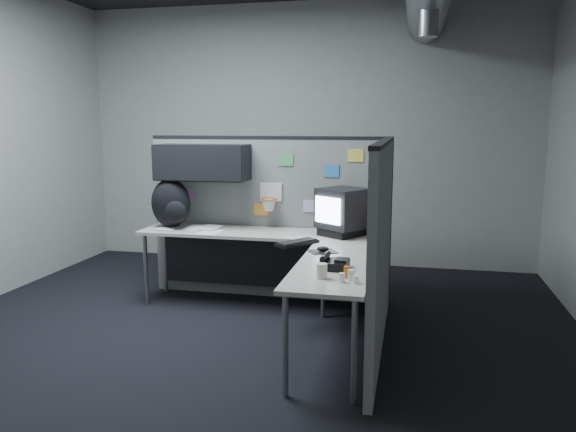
% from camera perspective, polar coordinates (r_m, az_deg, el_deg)
% --- Properties ---
extents(room, '(5.62, 5.62, 3.22)m').
position_cam_1_polar(room, '(4.18, 2.11, 14.07)').
color(room, black).
rests_on(room, ground).
extents(partition_back, '(2.44, 0.42, 1.63)m').
position_cam_1_polar(partition_back, '(5.61, -3.83, 1.63)').
color(partition_back, slate).
rests_on(partition_back, ground).
extents(partition_right, '(0.07, 2.23, 1.63)m').
position_cam_1_polar(partition_right, '(4.42, 9.47, -2.95)').
color(partition_right, slate).
rests_on(partition_right, ground).
extents(desk, '(2.31, 2.11, 0.73)m').
position_cam_1_polar(desk, '(5.07, -1.12, -3.60)').
color(desk, '#B5AFA3').
rests_on(desk, ground).
extents(monitor, '(0.53, 0.53, 0.44)m').
position_cam_1_polar(monitor, '(5.18, 5.59, 0.48)').
color(monitor, black).
rests_on(monitor, desk).
extents(keyboard, '(0.35, 0.41, 0.04)m').
position_cam_1_polar(keyboard, '(4.79, 0.93, -2.73)').
color(keyboard, black).
rests_on(keyboard, desk).
extents(mouse, '(0.27, 0.26, 0.05)m').
position_cam_1_polar(mouse, '(4.53, 3.56, -3.47)').
color(mouse, black).
rests_on(mouse, desk).
extents(phone, '(0.21, 0.23, 0.10)m').
position_cam_1_polar(phone, '(4.03, 4.64, -4.80)').
color(phone, black).
rests_on(phone, desk).
extents(bottles, '(0.14, 0.16, 0.08)m').
position_cam_1_polar(bottles, '(3.74, 6.16, -6.02)').
color(bottles, silver).
rests_on(bottles, desk).
extents(cup, '(0.08, 0.08, 0.10)m').
position_cam_1_polar(cup, '(3.77, 3.47, -5.59)').
color(cup, beige).
rests_on(cup, desk).
extents(papers, '(0.69, 0.50, 0.01)m').
position_cam_1_polar(papers, '(5.56, -9.33, -1.28)').
color(papers, white).
rests_on(papers, desk).
extents(backpack, '(0.47, 0.42, 0.49)m').
position_cam_1_polar(backpack, '(5.65, -11.78, 1.21)').
color(backpack, black).
rests_on(backpack, desk).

